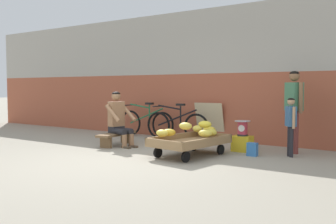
{
  "coord_description": "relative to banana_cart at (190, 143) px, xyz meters",
  "views": [
    {
      "loc": [
        4.16,
        -4.71,
        1.22
      ],
      "look_at": [
        -0.02,
        1.4,
        0.75
      ],
      "focal_mm": 40.79,
      "sensor_mm": 36.0,
      "label": 1
    }
  ],
  "objects": [
    {
      "name": "bicycle_near_left",
      "position": [
        -2.32,
        1.72,
        0.11
      ],
      "size": [
        1.66,
        0.48,
        0.86
      ],
      "color": "black",
      "rests_on": "ground"
    },
    {
      "name": "vendor_seated",
      "position": [
        -1.85,
        0.18,
        0.33
      ],
      "size": [
        0.72,
        0.57,
        1.14
      ],
      "color": "#9E704C",
      "rests_on": "ground"
    },
    {
      "name": "sign_board",
      "position": [
        -0.66,
        1.98,
        0.2
      ],
      "size": [
        0.7,
        0.24,
        0.88
      ],
      "color": "#C6B289",
      "rests_on": "ground"
    },
    {
      "name": "customer_child",
      "position": [
        1.5,
        0.94,
        0.41
      ],
      "size": [
        0.24,
        0.28,
        1.04
      ],
      "color": "#232328",
      "rests_on": "ground"
    },
    {
      "name": "low_bench",
      "position": [
        -1.94,
        0.2,
        -0.04
      ],
      "size": [
        0.46,
        1.13,
        0.27
      ],
      "color": "brown",
      "rests_on": "ground"
    },
    {
      "name": "banana_cart",
      "position": [
        0.0,
        0.0,
        0.0
      ],
      "size": [
        1.03,
        1.54,
        0.36
      ],
      "color": "#99754C",
      "rests_on": "ground"
    },
    {
      "name": "weighing_scale",
      "position": [
        0.57,
        0.99,
        0.21
      ],
      "size": [
        0.3,
        0.3,
        0.29
      ],
      "color": "#28282D",
      "rests_on": "plastic_crate"
    },
    {
      "name": "banana_pile",
      "position": [
        -0.0,
        0.11,
        0.22
      ],
      "size": [
        0.92,
        1.22,
        0.27
      ],
      "color": "yellow",
      "rests_on": "banana_cart"
    },
    {
      "name": "plastic_crate",
      "position": [
        0.57,
        0.99,
        -0.09
      ],
      "size": [
        0.36,
        0.28,
        0.3
      ],
      "color": "gold",
      "rests_on": "ground"
    },
    {
      "name": "shopping_bag",
      "position": [
        0.92,
        0.63,
        -0.12
      ],
      "size": [
        0.18,
        0.12,
        0.24
      ],
      "primitive_type": "cube",
      "color": "#3370B7",
      "rests_on": "ground"
    },
    {
      "name": "back_wall",
      "position": [
        -0.67,
        2.17,
        1.28
      ],
      "size": [
        16.0,
        0.3,
        3.04
      ],
      "color": "#A35138",
      "rests_on": "ground"
    },
    {
      "name": "customer_adult",
      "position": [
        1.44,
        1.34,
        0.71
      ],
      "size": [
        0.39,
        0.36,
        1.53
      ],
      "color": "brown",
      "rests_on": "ground"
    },
    {
      "name": "bicycle_far_left",
      "position": [
        -1.35,
        1.64,
        0.11
      ],
      "size": [
        1.66,
        0.48,
        0.86
      ],
      "color": "black",
      "rests_on": "ground"
    },
    {
      "name": "ground_plane",
      "position": [
        -0.67,
        -1.1,
        -0.24
      ],
      "size": [
        80.0,
        80.0,
        0.0
      ],
      "primitive_type": "plane",
      "color": "gray"
    }
  ]
}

